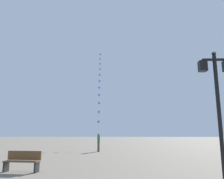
# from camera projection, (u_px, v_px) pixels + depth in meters

# --- Properties ---
(ground_plane) EXTENTS (160.00, 160.00, 0.00)m
(ground_plane) POSITION_uv_depth(u_px,v_px,m) (126.00, 153.00, 19.77)
(ground_plane) COLOR #756B5B
(twin_lantern_lamp_post) EXTENTS (1.18, 0.28, 4.69)m
(twin_lantern_lamp_post) POSITION_uv_depth(u_px,v_px,m) (217.00, 89.00, 8.24)
(twin_lantern_lamp_post) COLOR black
(twin_lantern_lamp_post) RESTS_ON ground_plane
(kite_train) EXTENTS (1.26, 14.02, 15.10)m
(kite_train) POSITION_uv_depth(u_px,v_px,m) (99.00, 86.00, 30.94)
(kite_train) COLOR brown
(kite_train) RESTS_ON ground_plane
(kite_flyer) EXTENTS (0.27, 0.62, 1.71)m
(kite_flyer) POSITION_uv_depth(u_px,v_px,m) (99.00, 142.00, 20.85)
(kite_flyer) COLOR brown
(kite_flyer) RESTS_ON ground_plane
(park_bench) EXTENTS (1.64, 0.62, 0.89)m
(park_bench) POSITION_uv_depth(u_px,v_px,m) (22.00, 161.00, 10.02)
(park_bench) COLOR brown
(park_bench) RESTS_ON ground_plane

